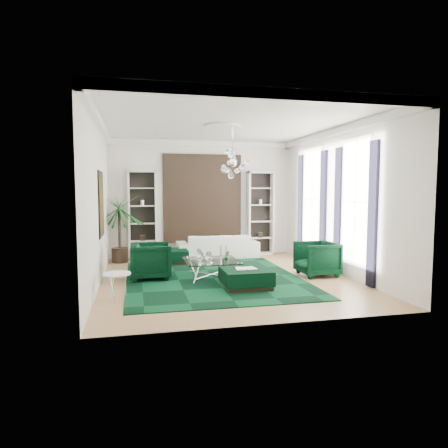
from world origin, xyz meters
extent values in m
cube|color=tan|center=(0.00, 0.00, -0.01)|extent=(6.00, 7.00, 0.02)
cube|color=white|center=(0.00, 0.00, 3.81)|extent=(6.00, 7.00, 0.02)
cube|color=silver|center=(0.00, 3.51, 1.90)|extent=(6.00, 0.02, 3.80)
cube|color=silver|center=(0.00, -3.51, 1.90)|extent=(6.00, 0.02, 3.80)
cube|color=silver|center=(-3.01, 0.00, 1.90)|extent=(0.02, 7.00, 3.80)
cube|color=silver|center=(3.01, 0.00, 1.90)|extent=(0.02, 7.00, 3.80)
cylinder|color=white|center=(0.00, 0.30, 3.77)|extent=(0.90, 0.90, 0.05)
cube|color=black|center=(0.00, 3.46, 1.90)|extent=(2.50, 0.06, 2.80)
cube|color=black|center=(-2.97, 0.60, 1.85)|extent=(0.04, 1.30, 1.60)
cube|color=white|center=(2.99, -0.90, 1.90)|extent=(0.03, 1.10, 2.90)
cube|color=black|center=(2.96, -1.68, 1.65)|extent=(0.07, 0.30, 3.25)
cube|color=black|center=(2.96, -0.12, 1.65)|extent=(0.07, 0.30, 3.25)
cube|color=white|center=(2.99, 1.50, 1.90)|extent=(0.03, 1.10, 2.90)
cube|color=black|center=(2.96, 0.72, 1.65)|extent=(0.07, 0.30, 3.25)
cube|color=black|center=(2.96, 2.28, 1.65)|extent=(0.07, 0.30, 3.25)
cube|color=black|center=(-0.31, -0.02, 0.01)|extent=(4.20, 5.00, 0.02)
imported|color=white|center=(0.39, 2.95, 0.38)|extent=(2.59, 1.01, 0.76)
imported|color=black|center=(-1.82, 0.33, 0.45)|extent=(0.98, 0.95, 0.89)
imported|color=black|center=(2.34, -0.22, 0.44)|extent=(0.96, 0.93, 0.87)
cube|color=black|center=(-1.14, 2.27, 0.21)|extent=(0.93, 0.93, 0.41)
cube|color=black|center=(0.23, -1.03, 0.21)|extent=(1.06, 1.06, 0.42)
cube|color=white|center=(0.23, -1.03, 0.44)|extent=(0.46, 0.31, 0.03)
cylinder|color=white|center=(-2.55, -1.45, 0.26)|extent=(0.55, 0.55, 0.53)
imported|color=#19591E|center=(-0.02, -0.19, 0.58)|extent=(0.15, 0.12, 0.27)
camera|label=1|loc=(-2.16, -9.55, 2.21)|focal=32.00mm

